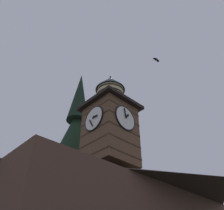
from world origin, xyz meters
The scene contains 4 objects.
clock_tower centered at (-1.58, -0.95, 11.27)m, with size 3.70×3.70×8.16m.
pine_tree_behind centered at (-2.32, -6.40, 7.71)m, with size 6.85×6.85×20.20m.
moon centered at (-12.91, -38.18, 15.62)m, with size 1.51×1.51×1.51m.
flying_bird_high centered at (-5.20, 1.44, 18.70)m, with size 0.73×0.30×0.16m.
Camera 1 is at (8.84, 10.31, 1.71)m, focal length 39.30 mm.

